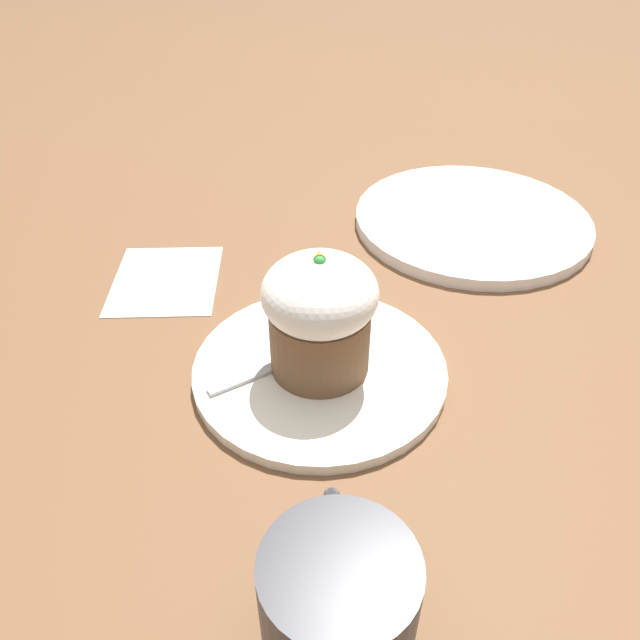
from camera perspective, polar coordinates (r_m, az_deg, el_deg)
name	(u,v)px	position (r m, az deg, el deg)	size (l,w,h in m)	color
ground_plane	(320,374)	(0.58, -0.02, -4.95)	(4.00, 4.00, 0.00)	brown
dessert_plate	(320,369)	(0.58, -0.02, -4.55)	(0.23, 0.23, 0.01)	white
carrot_cake	(320,314)	(0.54, 0.00, 0.59)	(0.10, 0.10, 0.12)	brown
spoon	(293,359)	(0.58, -2.50, -3.57)	(0.08, 0.12, 0.01)	#B7B7BC
coffee_cup	(345,610)	(0.39, 2.26, -24.94)	(0.12, 0.09, 0.10)	#2D2D33
side_plate	(472,220)	(0.83, 13.71, 8.86)	(0.30, 0.30, 0.02)	white
paper_napkin	(166,280)	(0.72, -13.92, 3.60)	(0.14, 0.12, 0.00)	white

